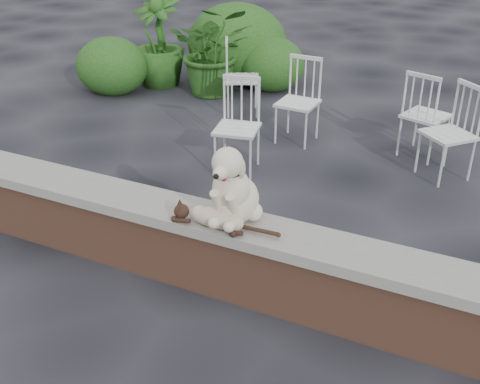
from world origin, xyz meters
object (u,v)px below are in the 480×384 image
at_px(chair_d, 448,133).
at_px(dog, 236,181).
at_px(chair_a, 237,127).
at_px(potted_plant_a, 214,50).
at_px(chair_b, 298,102).
at_px(cat, 215,217).
at_px(chair_e, 242,77).
at_px(potted_plant_b, 158,40).
at_px(chair_c, 426,114).

bearing_deg(chair_d, dog, -70.62).
height_order(chair_a, potted_plant_a, potted_plant_a).
xyz_separation_m(chair_a, chair_b, (0.27, 0.98, 0.00)).
xyz_separation_m(chair_d, chair_b, (-1.65, 0.23, 0.00)).
relative_size(cat, chair_a, 0.95).
height_order(chair_e, potted_plant_b, potted_plant_b).
distance_m(chair_a, potted_plant_a, 2.49).
bearing_deg(chair_a, potted_plant_b, 125.51).
bearing_deg(chair_e, potted_plant_a, 25.37).
bearing_deg(chair_b, potted_plant_a, 148.08).
bearing_deg(potted_plant_a, potted_plant_b, 178.92).
bearing_deg(chair_c, chair_a, 53.84).
xyz_separation_m(chair_b, potted_plant_b, (-2.54, 1.11, 0.19)).
xyz_separation_m(cat, chair_a, (-0.78, 1.93, -0.19)).
bearing_deg(potted_plant_a, chair_c, -16.36).
height_order(dog, potted_plant_b, potted_plant_b).
bearing_deg(potted_plant_b, chair_d, -17.74).
bearing_deg(chair_b, chair_c, 10.81).
xyz_separation_m(chair_c, chair_b, (-1.36, -0.21, 0.00)).
height_order(dog, potted_plant_a, potted_plant_a).
bearing_deg(dog, potted_plant_a, 119.59).
bearing_deg(chair_a, chair_c, 24.62).
bearing_deg(dog, chair_d, 66.98).
xyz_separation_m(chair_b, potted_plant_a, (-1.64, 1.09, 0.14)).
bearing_deg(potted_plant_b, chair_a, -42.80).
bearing_deg(chair_d, chair_c, 165.12).
relative_size(dog, cat, 0.66).
relative_size(chair_d, chair_b, 1.00).
bearing_deg(chair_d, potted_plant_b, -155.70).
distance_m(chair_c, potted_plant_a, 3.13).
height_order(potted_plant_a, potted_plant_b, potted_plant_b).
bearing_deg(chair_c, cat, 92.31).
xyz_separation_m(dog, potted_plant_a, (-2.23, 3.86, -0.26)).
distance_m(chair_e, chair_b, 1.11).
relative_size(chair_a, chair_d, 1.00).
distance_m(chair_b, potted_plant_b, 2.78).
xyz_separation_m(chair_a, potted_plant_b, (-2.26, 2.10, 0.19)).
bearing_deg(cat, dog, 61.56).
height_order(chair_d, potted_plant_b, potted_plant_b).
bearing_deg(dog, chair_e, 114.47).
bearing_deg(chair_c, potted_plant_a, 1.17).
xyz_separation_m(potted_plant_a, potted_plant_b, (-0.90, 0.02, 0.05)).
height_order(chair_e, potted_plant_a, potted_plant_a).
bearing_deg(potted_plant_b, chair_b, -23.66).
distance_m(dog, chair_a, 2.02).
bearing_deg(cat, potted_plant_b, 126.72).
xyz_separation_m(chair_d, chair_e, (-2.60, 0.79, 0.00)).
bearing_deg(potted_plant_a, dog, -60.04).
bearing_deg(cat, chair_a, 111.65).
distance_m(chair_d, chair_e, 2.72).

